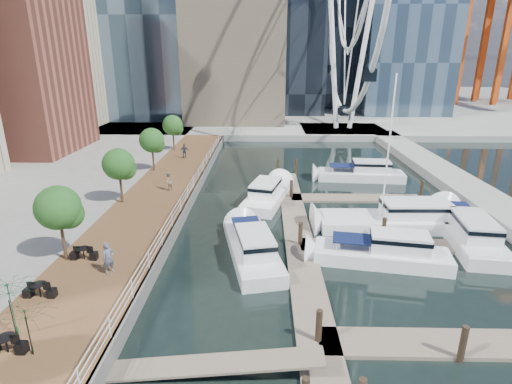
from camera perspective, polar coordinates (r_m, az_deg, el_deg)
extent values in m
plane|color=black|center=(21.27, -0.31, -17.33)|extent=(520.00, 520.00, 0.00)
cube|color=brown|center=(35.66, -14.26, -1.66)|extent=(6.00, 60.00, 1.00)
cube|color=#595954|center=(34.98, -9.52, -1.72)|extent=(0.25, 60.00, 1.00)
cube|color=gray|center=(119.83, 1.03, 12.81)|extent=(200.00, 114.00, 1.00)
cube|color=gray|center=(43.70, 27.71, 0.47)|extent=(4.00, 60.00, 1.00)
cube|color=gray|center=(71.54, 12.25, 8.50)|extent=(14.00, 12.00, 1.00)
cube|color=#6D6051|center=(30.01, 5.97, -5.89)|extent=(2.00, 32.00, 0.20)
cube|color=#6D6051|center=(21.38, 25.93, -18.93)|extent=(12.00, 2.00, 0.20)
cube|color=#6D6051|center=(29.35, 18.14, -7.36)|extent=(12.00, 2.00, 0.20)
cube|color=#6D6051|center=(38.29, 14.03, -0.87)|extent=(12.00, 2.00, 0.20)
cube|color=brown|center=(59.63, -30.60, 14.68)|extent=(12.00, 14.00, 20.00)
cube|color=#BCAD8E|center=(76.53, -28.81, 18.30)|extent=(14.00, 16.00, 28.00)
cylinder|color=white|center=(70.11, 10.92, 19.49)|extent=(0.80, 0.80, 26.00)
cylinder|color=white|center=(71.07, 15.13, 19.18)|extent=(0.80, 0.80, 26.00)
cylinder|color=#3F2B1C|center=(26.40, -25.80, -6.30)|extent=(0.20, 0.20, 2.40)
sphere|color=#265B1E|center=(25.66, -26.45, -2.03)|extent=(2.60, 2.60, 2.60)
cylinder|color=#3F2B1C|center=(34.95, -18.70, 0.46)|extent=(0.20, 0.20, 2.40)
sphere|color=#265B1E|center=(34.39, -19.05, 3.79)|extent=(2.60, 2.60, 2.60)
cylinder|color=#3F2B1C|center=(44.11, -14.47, 4.50)|extent=(0.20, 0.20, 2.40)
sphere|color=#265B1E|center=(43.67, -14.69, 7.17)|extent=(2.60, 2.60, 2.60)
cylinder|color=#3F2B1C|center=(53.58, -11.69, 7.12)|extent=(0.20, 0.20, 2.40)
sphere|color=#265B1E|center=(53.22, -11.83, 9.33)|extent=(2.60, 2.60, 2.60)
imported|color=#505A6B|center=(23.94, -20.35, -8.85)|extent=(0.78, 0.78, 1.83)
imported|color=gray|center=(37.08, -12.44, 1.49)|extent=(0.98, 1.06, 1.73)
imported|color=#30333C|center=(49.05, -10.17, 5.79)|extent=(1.06, 0.50, 1.77)
imported|color=#0E3411|center=(19.17, -29.74, -16.98)|extent=(3.12, 3.14, 2.18)
imported|color=#113E20|center=(20.51, -31.63, -14.11)|extent=(3.68, 3.71, 2.67)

